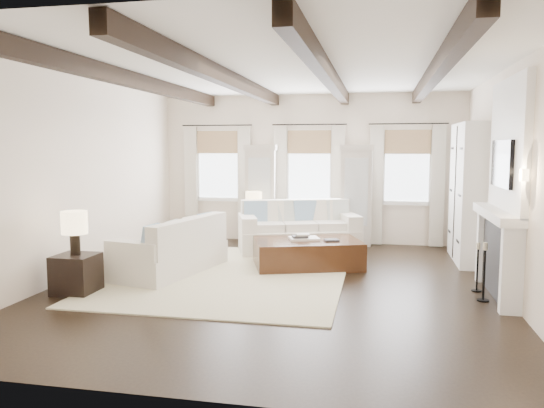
% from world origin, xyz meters
% --- Properties ---
extents(ground, '(7.50, 7.50, 0.00)m').
position_xyz_m(ground, '(0.00, 0.00, 0.00)').
color(ground, black).
rests_on(ground, ground).
extents(room_shell, '(6.54, 7.54, 3.22)m').
position_xyz_m(room_shell, '(0.75, 0.90, 1.89)').
color(room_shell, '#F6E5D0').
rests_on(room_shell, ground).
extents(area_rug, '(3.66, 4.47, 0.02)m').
position_xyz_m(area_rug, '(-0.85, 0.43, 0.01)').
color(area_rug, beige).
rests_on(area_rug, ground).
extents(sofa_back, '(2.56, 1.77, 1.00)m').
position_xyz_m(sofa_back, '(-0.09, 2.69, 0.41)').
color(sofa_back, white).
rests_on(sofa_back, ground).
extents(sofa_left, '(1.41, 2.31, 0.92)m').
position_xyz_m(sofa_left, '(-1.81, 0.42, 0.37)').
color(sofa_left, white).
rests_on(sofa_left, ground).
extents(ottoman, '(2.06, 1.63, 0.47)m').
position_xyz_m(ottoman, '(0.29, 1.29, 0.24)').
color(ottoman, black).
rests_on(ottoman, ground).
extents(tray, '(0.60, 0.52, 0.04)m').
position_xyz_m(tray, '(0.22, 1.32, 0.49)').
color(tray, white).
rests_on(tray, ottoman).
extents(book_lower, '(0.31, 0.27, 0.04)m').
position_xyz_m(book_lower, '(0.16, 1.27, 0.53)').
color(book_lower, '#262628').
rests_on(book_lower, tray).
extents(book_upper, '(0.26, 0.23, 0.03)m').
position_xyz_m(book_upper, '(0.21, 1.27, 0.57)').
color(book_upper, beige).
rests_on(book_upper, book_lower).
extents(book_loose, '(0.28, 0.25, 0.03)m').
position_xyz_m(book_loose, '(0.71, 1.27, 0.49)').
color(book_loose, '#262628').
rests_on(book_loose, ottoman).
extents(side_table_front, '(0.55, 0.55, 0.55)m').
position_xyz_m(side_table_front, '(-2.72, -1.01, 0.28)').
color(side_table_front, black).
rests_on(side_table_front, ground).
extents(lamp_front, '(0.36, 0.36, 0.62)m').
position_xyz_m(lamp_front, '(-2.72, -1.01, 0.98)').
color(lamp_front, black).
rests_on(lamp_front, side_table_front).
extents(side_table_back, '(0.37, 0.37, 0.56)m').
position_xyz_m(side_table_back, '(-1.09, 3.05, 0.28)').
color(side_table_back, black).
rests_on(side_table_back, ground).
extents(lamp_back, '(0.34, 0.34, 0.58)m').
position_xyz_m(lamp_back, '(-1.09, 3.05, 0.96)').
color(lamp_back, black).
rests_on(lamp_back, side_table_back).
extents(candlestick_near, '(0.16, 0.16, 0.80)m').
position_xyz_m(candlestick_near, '(2.90, -0.29, 0.33)').
color(candlestick_near, black).
rests_on(candlestick_near, ground).
extents(candlestick_far, '(0.14, 0.14, 0.71)m').
position_xyz_m(candlestick_far, '(2.90, 0.21, 0.29)').
color(candlestick_far, black).
rests_on(candlestick_far, ground).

